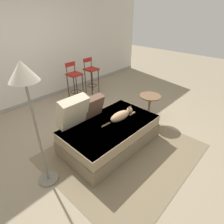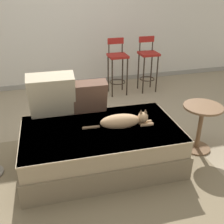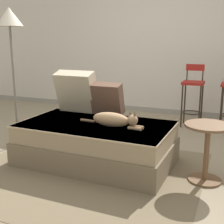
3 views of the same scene
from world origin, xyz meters
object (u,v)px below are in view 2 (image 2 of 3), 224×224
Objects in this scene: throw_pillow_corner at (52,95)px; bar_stool_by_doorway at (148,60)px; throw_pillow_middle at (90,97)px; bar_stool_near_window at (117,63)px; couch at (101,146)px; side_table at (201,122)px; cat at (123,121)px.

throw_pillow_corner is 2.35m from bar_stool_by_doorway.
throw_pillow_middle is 0.42× the size of bar_stool_near_window.
bar_stool_near_window is 1.00× the size of bar_stool_by_doorway.
couch is at bearing -85.27° from throw_pillow_middle.
bar_stool_near_window reaches higher than throw_pillow_middle.
bar_stool_near_window is 2.02m from side_table.
bar_stool_near_window is at bearing 68.68° from couch.
couch is 2.10m from bar_stool_near_window.
side_table is at bearing -18.98° from throw_pillow_middle.
side_table is (0.42, -1.96, -0.19)m from bar_stool_near_window.
couch is at bearing -41.75° from throw_pillow_corner.
side_table is (-0.15, -1.96, -0.20)m from bar_stool_by_doorway.
throw_pillow_middle is at bearing -116.96° from bar_stool_near_window.
bar_stool_by_doorway is (1.36, 1.55, -0.08)m from throw_pillow_middle.
bar_stool_by_doorway is 1.98m from side_table.
side_table is (1.21, -0.42, -0.28)m from throw_pillow_middle.
couch is 2.37m from bar_stool_by_doorway.
throw_pillow_middle is 0.52m from cat.
bar_stool_near_window is (0.76, 1.94, 0.33)m from couch.
throw_pillow_corner is at bearing -127.96° from bar_stool_near_window.
bar_stool_by_doorway is (1.09, 1.98, 0.04)m from cat.
couch is 4.16× the size of throw_pillow_middle.
cat is at bearing -11.19° from couch.
cat is at bearing -58.89° from throw_pillow_middle.
throw_pillow_middle reaches higher than side_table.
throw_pillow_middle is 1.31m from side_table.
couch is 0.77m from throw_pillow_corner.
bar_stool_near_window and bar_stool_by_doorway have the same top height.
throw_pillow_corner is 1.71m from side_table.
couch is 1.74× the size of bar_stool_near_window.
throw_pillow_corner is 1.30× the size of throw_pillow_middle.
bar_stool_by_doorway is at bearing 0.02° from bar_stool_near_window.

